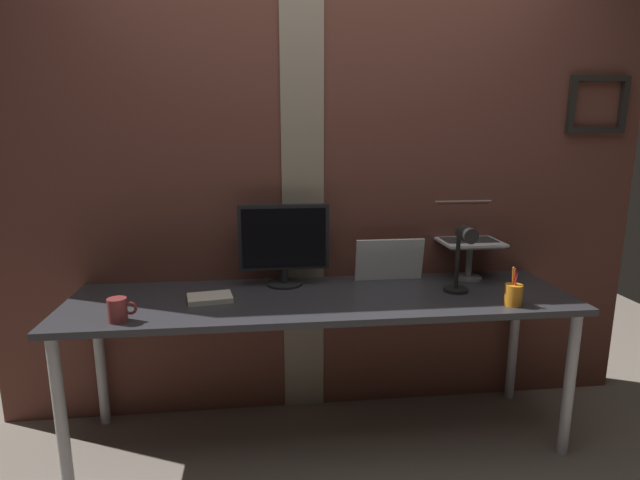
{
  "coord_description": "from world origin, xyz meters",
  "views": [
    {
      "loc": [
        -0.33,
        -2.22,
        1.5
      ],
      "look_at": [
        -0.06,
        0.12,
        0.99
      ],
      "focal_mm": 28.14,
      "sensor_mm": 36.0,
      "label": 1
    }
  ],
  "objects_px": {
    "monitor": "(284,241)",
    "desk_lamp": "(463,252)",
    "whiteboard_panel": "(389,260)",
    "coffee_mug": "(118,310)",
    "laptop": "(465,230)",
    "pen_cup": "(513,294)"
  },
  "relations": [
    {
      "from": "monitor",
      "to": "pen_cup",
      "type": "bearing_deg",
      "value": -22.91
    },
    {
      "from": "pen_cup",
      "to": "laptop",
      "type": "bearing_deg",
      "value": 93.5
    },
    {
      "from": "monitor",
      "to": "coffee_mug",
      "type": "xyz_separation_m",
      "value": [
        -0.7,
        -0.42,
        -0.18
      ]
    },
    {
      "from": "desk_lamp",
      "to": "coffee_mug",
      "type": "relative_size",
      "value": 2.87
    },
    {
      "from": "monitor",
      "to": "desk_lamp",
      "type": "relative_size",
      "value": 1.34
    },
    {
      "from": "whiteboard_panel",
      "to": "coffee_mug",
      "type": "distance_m",
      "value": 1.32
    },
    {
      "from": "monitor",
      "to": "pen_cup",
      "type": "xyz_separation_m",
      "value": [
        1.0,
        -0.42,
        -0.18
      ]
    },
    {
      "from": "desk_lamp",
      "to": "coffee_mug",
      "type": "distance_m",
      "value": 1.54
    },
    {
      "from": "laptop",
      "to": "coffee_mug",
      "type": "relative_size",
      "value": 2.68
    },
    {
      "from": "laptop",
      "to": "pen_cup",
      "type": "height_order",
      "value": "laptop"
    },
    {
      "from": "whiteboard_panel",
      "to": "desk_lamp",
      "type": "height_order",
      "value": "desk_lamp"
    },
    {
      "from": "monitor",
      "to": "whiteboard_panel",
      "type": "bearing_deg",
      "value": 2.06
    },
    {
      "from": "laptop",
      "to": "pen_cup",
      "type": "relative_size",
      "value": 1.76
    },
    {
      "from": "monitor",
      "to": "coffee_mug",
      "type": "relative_size",
      "value": 3.83
    },
    {
      "from": "laptop",
      "to": "desk_lamp",
      "type": "bearing_deg",
      "value": -114.12
    },
    {
      "from": "monitor",
      "to": "desk_lamp",
      "type": "distance_m",
      "value": 0.86
    },
    {
      "from": "monitor",
      "to": "desk_lamp",
      "type": "xyz_separation_m",
      "value": [
        0.82,
        -0.26,
        -0.02
      ]
    },
    {
      "from": "desk_lamp",
      "to": "pen_cup",
      "type": "height_order",
      "value": "desk_lamp"
    },
    {
      "from": "monitor",
      "to": "coffee_mug",
      "type": "bearing_deg",
      "value": -148.75
    },
    {
      "from": "whiteboard_panel",
      "to": "coffee_mug",
      "type": "height_order",
      "value": "whiteboard_panel"
    },
    {
      "from": "desk_lamp",
      "to": "coffee_mug",
      "type": "bearing_deg",
      "value": -173.7
    },
    {
      "from": "whiteboard_panel",
      "to": "coffee_mug",
      "type": "relative_size",
      "value": 3.03
    }
  ]
}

